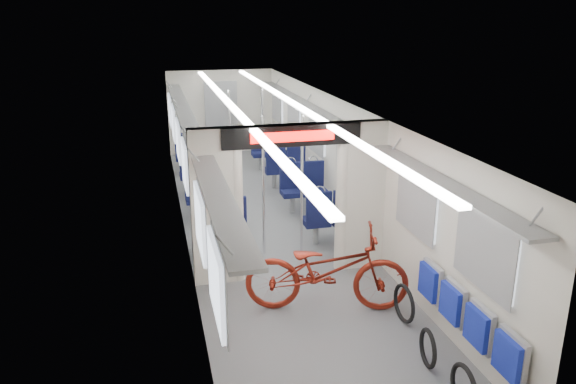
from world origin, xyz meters
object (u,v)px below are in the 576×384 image
(bicycle, at_px, (327,270))
(seat_bay_near_right, at_px, (316,198))
(seat_bay_near_left, at_px, (213,205))
(seat_bay_far_left, at_px, (197,160))
(stanchion_near_left, at_px, (264,187))
(seat_bay_far_right, at_px, (276,156))
(stanchion_far_left, at_px, (230,146))
(bike_hoop_b, at_px, (428,350))
(stanchion_near_right, at_px, (302,186))
(bike_hoop_c, at_px, (404,305))
(stanchion_far_right, at_px, (263,143))
(flip_bench, at_px, (465,315))

(bicycle, bearing_deg, seat_bay_near_right, 1.29)
(bicycle, height_order, seat_bay_near_left, bicycle)
(seat_bay_far_left, height_order, stanchion_near_left, stanchion_near_left)
(seat_bay_far_right, xyz_separation_m, stanchion_far_left, (-1.28, -1.33, 0.62))
(seat_bay_near_right, bearing_deg, seat_bay_near_left, 177.14)
(bike_hoop_b, relative_size, seat_bay_far_left, 0.22)
(bike_hoop_b, bearing_deg, seat_bay_far_right, 89.87)
(bicycle, xyz_separation_m, stanchion_near_right, (0.15, 1.86, 0.58))
(bike_hoop_c, relative_size, seat_bay_near_right, 0.25)
(seat_bay_near_right, distance_m, stanchion_near_left, 1.68)
(bicycle, bearing_deg, stanchion_far_right, 13.19)
(bike_hoop_c, bearing_deg, stanchion_near_left, 117.44)
(bike_hoop_c, xyz_separation_m, seat_bay_near_right, (-0.13, 3.55, 0.31))
(bicycle, bearing_deg, seat_bay_far_right, 8.36)
(seat_bay_far_right, xyz_separation_m, stanchion_far_right, (-0.57, -1.22, 0.62))
(seat_bay_near_left, height_order, stanchion_near_left, stanchion_near_left)
(bike_hoop_b, bearing_deg, seat_bay_far_left, 103.30)
(bike_hoop_c, xyz_separation_m, stanchion_far_right, (-0.70, 5.61, 0.92))
(stanchion_near_right, height_order, stanchion_far_left, same)
(flip_bench, relative_size, stanchion_near_left, 0.90)
(bicycle, distance_m, stanchion_near_right, 1.95)
(bicycle, xyz_separation_m, bike_hoop_c, (0.86, -0.55, -0.34))
(flip_bench, xyz_separation_m, seat_bay_near_left, (-2.29, 4.57, -0.06))
(stanchion_far_left, bearing_deg, bike_hoop_b, -78.96)
(seat_bay_far_right, distance_m, stanchion_near_right, 4.50)
(bicycle, xyz_separation_m, seat_bay_far_right, (0.73, 6.28, -0.04))
(bicycle, relative_size, flip_bench, 1.04)
(bike_hoop_c, height_order, seat_bay_far_left, seat_bay_far_left)
(flip_bench, relative_size, stanchion_far_left, 0.90)
(bicycle, height_order, stanchion_near_right, stanchion_near_right)
(seat_bay_far_left, distance_m, stanchion_far_left, 1.63)
(bicycle, xyz_separation_m, seat_bay_near_left, (-1.14, 3.09, -0.04))
(bicycle, bearing_deg, stanchion_far_left, 21.28)
(flip_bench, xyz_separation_m, bike_hoop_c, (-0.29, 0.93, -0.35))
(seat_bay_far_right, distance_m, stanchion_far_left, 1.95)
(flip_bench, distance_m, seat_bay_far_left, 8.15)
(flip_bench, distance_m, seat_bay_near_right, 4.50)
(seat_bay_far_left, bearing_deg, stanchion_far_left, -66.87)
(seat_bay_far_right, height_order, stanchion_far_right, stanchion_far_right)
(seat_bay_far_left, bearing_deg, seat_bay_far_right, -1.86)
(bike_hoop_c, relative_size, stanchion_far_right, 0.22)
(bike_hoop_c, distance_m, seat_bay_far_right, 6.84)
(seat_bay_far_right, bearing_deg, stanchion_far_right, -115.10)
(bike_hoop_b, height_order, stanchion_far_right, stanchion_far_right)
(stanchion_near_left, bearing_deg, seat_bay_far_left, 99.01)
(seat_bay_far_left, bearing_deg, bike_hoop_c, -73.80)
(bike_hoop_c, relative_size, seat_bay_far_left, 0.25)
(flip_bench, xyz_separation_m, stanchion_far_left, (-1.69, 6.43, 0.57))
(stanchion_near_left, height_order, stanchion_far_left, same)
(bicycle, relative_size, stanchion_near_right, 0.94)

